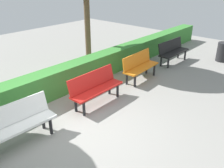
# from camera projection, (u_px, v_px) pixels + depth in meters

# --- Properties ---
(ground_plane) EXTENTS (20.07, 20.07, 0.00)m
(ground_plane) POSITION_uv_depth(u_px,v_px,m) (79.00, 130.00, 5.36)
(ground_plane) COLOR gray
(bench_black) EXTENTS (1.58, 0.52, 0.86)m
(bench_black) POSITION_uv_depth(u_px,v_px,m) (173.00, 50.00, 9.16)
(bench_black) COLOR black
(bench_black) RESTS_ON ground_plane
(bench_orange) EXTENTS (1.49, 0.52, 0.86)m
(bench_orange) POSITION_uv_depth(u_px,v_px,m) (140.00, 65.00, 7.70)
(bench_orange) COLOR orange
(bench_orange) RESTS_ON ground_plane
(bench_red) EXTENTS (1.58, 0.49, 0.86)m
(bench_red) POSITION_uv_depth(u_px,v_px,m) (95.00, 87.00, 6.26)
(bench_red) COLOR red
(bench_red) RESTS_ON ground_plane
(bench_white) EXTENTS (1.66, 0.52, 0.86)m
(bench_white) POSITION_uv_depth(u_px,v_px,m) (14.00, 124.00, 4.72)
(bench_white) COLOR white
(bench_white) RESTS_ON ground_plane
(hedge_row) EXTENTS (16.07, 0.54, 0.76)m
(hedge_row) POSITION_uv_depth(u_px,v_px,m) (63.00, 79.00, 6.94)
(hedge_row) COLOR #387F33
(hedge_row) RESTS_ON ground_plane
(trash_bin) EXTENTS (0.47, 0.47, 0.73)m
(trash_bin) POSITION_uv_depth(u_px,v_px,m) (223.00, 52.00, 9.36)
(trash_bin) COLOR #262628
(trash_bin) RESTS_ON ground_plane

